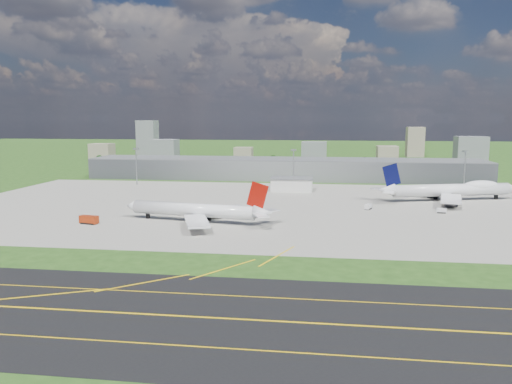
# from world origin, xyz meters

# --- Properties ---
(ground) EXTENTS (1400.00, 1400.00, 0.00)m
(ground) POSITION_xyz_m (0.00, 150.00, 0.00)
(ground) COLOR #244916
(ground) RESTS_ON ground
(taxiway) EXTENTS (1400.00, 60.00, 0.06)m
(taxiway) POSITION_xyz_m (0.00, -110.00, 0.03)
(taxiway) COLOR black
(taxiway) RESTS_ON ground
(apron) EXTENTS (360.00, 190.00, 0.08)m
(apron) POSITION_xyz_m (10.00, 40.00, 0.04)
(apron) COLOR #99958B
(apron) RESTS_ON ground
(terminal) EXTENTS (300.00, 42.00, 15.00)m
(terminal) POSITION_xyz_m (0.00, 165.00, 7.50)
(terminal) COLOR slate
(terminal) RESTS_ON ground
(ops_building) EXTENTS (26.00, 16.00, 8.00)m
(ops_building) POSITION_xyz_m (10.00, 100.00, 4.00)
(ops_building) COLOR silver
(ops_building) RESTS_ON ground
(mast_west) EXTENTS (3.50, 2.00, 25.90)m
(mast_west) POSITION_xyz_m (-100.00, 115.00, 17.71)
(mast_west) COLOR gray
(mast_west) RESTS_ON ground
(mast_center) EXTENTS (3.50, 2.00, 25.90)m
(mast_center) POSITION_xyz_m (10.00, 115.00, 17.71)
(mast_center) COLOR gray
(mast_center) RESTS_ON ground
(mast_east) EXTENTS (3.50, 2.00, 25.90)m
(mast_east) POSITION_xyz_m (120.00, 115.00, 17.71)
(mast_east) COLOR gray
(mast_east) RESTS_ON ground
(airliner_red_twin) EXTENTS (71.25, 54.86, 19.64)m
(airliner_red_twin) POSITION_xyz_m (-25.34, -4.37, 5.23)
(airliner_red_twin) COLOR white
(airliner_red_twin) RESTS_ON ground
(airliner_blue_quad) EXTENTS (82.22, 63.15, 21.93)m
(airliner_blue_quad) POSITION_xyz_m (102.12, 72.78, 6.09)
(airliner_blue_quad) COLOR white
(airliner_blue_quad) RESTS_ON ground
(fire_truck) EXTENTS (8.88, 4.84, 3.71)m
(fire_truck) POSITION_xyz_m (-72.30, -14.73, 1.85)
(fire_truck) COLOR #9B290B
(fire_truck) RESTS_ON ground
(tug_yellow) EXTENTS (4.32, 3.27, 1.88)m
(tug_yellow) POSITION_xyz_m (-36.81, 10.62, 0.97)
(tug_yellow) COLOR #E2AC0D
(tug_yellow) RESTS_ON ground
(van_white_near) EXTENTS (4.30, 5.72, 2.65)m
(van_white_near) POSITION_xyz_m (53.09, 38.15, 1.34)
(van_white_near) COLOR white
(van_white_near) RESTS_ON ground
(van_white_far) EXTENTS (4.91, 2.77, 2.43)m
(van_white_far) POSITION_xyz_m (87.84, 32.32, 1.23)
(van_white_far) COLOR silver
(van_white_far) RESTS_ON ground
(bldg_far_w) EXTENTS (24.00, 20.00, 18.00)m
(bldg_far_w) POSITION_xyz_m (-220.00, 320.00, 9.00)
(bldg_far_w) COLOR gray
(bldg_far_w) RESTS_ON ground
(bldg_w) EXTENTS (28.00, 22.00, 24.00)m
(bldg_w) POSITION_xyz_m (-140.00, 300.00, 12.00)
(bldg_w) COLOR slate
(bldg_w) RESTS_ON ground
(bldg_cw) EXTENTS (20.00, 18.00, 14.00)m
(bldg_cw) POSITION_xyz_m (-60.00, 340.00, 7.00)
(bldg_cw) COLOR gray
(bldg_cw) RESTS_ON ground
(bldg_c) EXTENTS (26.00, 20.00, 22.00)m
(bldg_c) POSITION_xyz_m (20.00, 310.00, 11.00)
(bldg_c) COLOR slate
(bldg_c) RESTS_ON ground
(bldg_ce) EXTENTS (22.00, 24.00, 16.00)m
(bldg_ce) POSITION_xyz_m (100.00, 350.00, 8.00)
(bldg_ce) COLOR gray
(bldg_ce) RESTS_ON ground
(bldg_e) EXTENTS (30.00, 22.00, 28.00)m
(bldg_e) POSITION_xyz_m (180.00, 320.00, 14.00)
(bldg_e) COLOR slate
(bldg_e) RESTS_ON ground
(bldg_tall_w) EXTENTS (22.00, 20.00, 44.00)m
(bldg_tall_w) POSITION_xyz_m (-180.00, 360.00, 22.00)
(bldg_tall_w) COLOR slate
(bldg_tall_w) RESTS_ON ground
(bldg_tall_e) EXTENTS (20.00, 18.00, 36.00)m
(bldg_tall_e) POSITION_xyz_m (140.00, 410.00, 18.00)
(bldg_tall_e) COLOR gray
(bldg_tall_e) RESTS_ON ground
(tree_far_w) EXTENTS (7.20, 7.20, 8.80)m
(tree_far_w) POSITION_xyz_m (-200.00, 270.00, 5.18)
(tree_far_w) COLOR #382314
(tree_far_w) RESTS_ON ground
(tree_w) EXTENTS (6.75, 6.75, 8.25)m
(tree_w) POSITION_xyz_m (-110.00, 265.00, 4.86)
(tree_w) COLOR #382314
(tree_w) RESTS_ON ground
(tree_c) EXTENTS (8.10, 8.10, 9.90)m
(tree_c) POSITION_xyz_m (-20.00, 280.00, 5.84)
(tree_c) COLOR #382314
(tree_c) RESTS_ON ground
(tree_e) EXTENTS (7.65, 7.65, 9.35)m
(tree_e) POSITION_xyz_m (70.00, 275.00, 5.51)
(tree_e) COLOR #382314
(tree_e) RESTS_ON ground
(tree_far_e) EXTENTS (6.30, 6.30, 7.70)m
(tree_far_e) POSITION_xyz_m (160.00, 285.00, 4.53)
(tree_far_e) COLOR #382314
(tree_far_e) RESTS_ON ground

